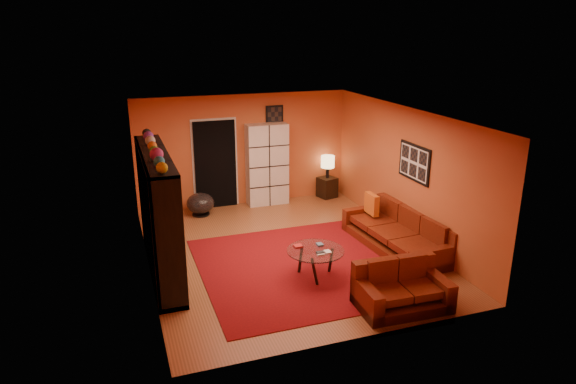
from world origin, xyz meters
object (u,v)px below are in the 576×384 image
object	(u,v)px
sofa	(400,233)
coffee_table	(315,253)
bowl_chair	(200,204)
table_lamp	(328,162)
entertainment_unit	(159,213)
side_table	(327,187)
loveseat	(400,288)
tv	(161,214)
storage_cabinet	(267,164)

from	to	relation	value
sofa	coffee_table	bearing A→B (deg)	-167.21
bowl_chair	table_lamp	size ratio (longest dim) A/B	1.12
entertainment_unit	side_table	world-z (taller)	entertainment_unit
table_lamp	loveseat	bearing A→B (deg)	-101.37
sofa	loveseat	xyz separation A→B (m)	(-1.15, -1.89, 0.01)
bowl_chair	side_table	distance (m)	3.21
side_table	entertainment_unit	bearing A→B (deg)	-147.46
tv	loveseat	distance (m)	4.13
tv	storage_cabinet	world-z (taller)	storage_cabinet
tv	bowl_chair	xyz separation A→B (m)	(1.06, 2.44, -0.74)
tv	sofa	bearing A→B (deg)	-97.68
sofa	loveseat	world-z (taller)	same
coffee_table	entertainment_unit	bearing A→B (deg)	154.96
sofa	side_table	world-z (taller)	sofa
bowl_chair	coffee_table	bearing A→B (deg)	-70.23
entertainment_unit	bowl_chair	bearing A→B (deg)	66.07
sofa	loveseat	distance (m)	2.21
coffee_table	table_lamp	bearing A→B (deg)	63.94
entertainment_unit	bowl_chair	xyz separation A→B (m)	(1.11, 2.50, -0.78)
table_lamp	storage_cabinet	bearing A→B (deg)	178.14
coffee_table	sofa	bearing A→B (deg)	16.65
sofa	side_table	xyz separation A→B (m)	(-0.11, 3.28, -0.03)
loveseat	side_table	size ratio (longest dim) A/B	2.77
entertainment_unit	tv	bearing A→B (deg)	50.75
tv	coffee_table	bearing A→B (deg)	-116.70
entertainment_unit	loveseat	size ratio (longest dim) A/B	2.17
coffee_table	side_table	size ratio (longest dim) A/B	1.94
side_table	sofa	bearing A→B (deg)	-88.12
entertainment_unit	coffee_table	xyz separation A→B (m)	(2.41, -1.13, -0.61)
side_table	table_lamp	size ratio (longest dim) A/B	0.91
sofa	bowl_chair	size ratio (longest dim) A/B	4.08
entertainment_unit	sofa	xyz separation A→B (m)	(4.42, -0.53, -0.77)
storage_cabinet	bowl_chair	xyz separation A→B (m)	(-1.66, -0.30, -0.69)
loveseat	table_lamp	bearing A→B (deg)	-9.13
entertainment_unit	table_lamp	size ratio (longest dim) A/B	5.44
tv	sofa	size ratio (longest dim) A/B	0.40
sofa	loveseat	bearing A→B (deg)	-125.08
tv	table_lamp	xyz separation A→B (m)	(4.26, 2.69, -0.12)
loveseat	entertainment_unit	bearing A→B (deg)	55.71
entertainment_unit	tv	xyz separation A→B (m)	(0.05, 0.06, -0.04)
sofa	bowl_chair	distance (m)	4.49
side_table	table_lamp	bearing A→B (deg)	0.00
coffee_table	storage_cabinet	world-z (taller)	storage_cabinet
loveseat	storage_cabinet	bearing A→B (deg)	7.70
tv	bowl_chair	distance (m)	2.76
tv	sofa	xyz separation A→B (m)	(4.37, -0.59, -0.73)
storage_cabinet	coffee_table	bearing A→B (deg)	-94.96
sofa	storage_cabinet	bearing A→B (deg)	112.46
entertainment_unit	tv	size ratio (longest dim) A/B	2.97
entertainment_unit	storage_cabinet	xyz separation A→B (m)	(2.77, 2.80, -0.09)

